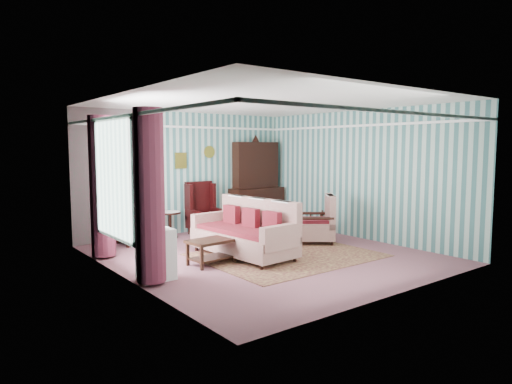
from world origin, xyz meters
TOP-DOWN VIEW (x-y plane):
  - floor at (0.00, 0.00)m, footprint 6.00×6.00m
  - room_shell at (-0.62, 0.18)m, footprint 5.53×6.02m
  - bookcase at (-1.35, 2.84)m, footprint 0.80×0.28m
  - dresser_hutch at (1.90, 2.72)m, footprint 1.50×0.56m
  - wingback_left at (-1.60, 2.45)m, footprint 0.76×0.80m
  - wingback_right at (0.15, 2.45)m, footprint 0.76×0.80m
  - seated_woman at (-1.60, 2.45)m, footprint 0.44×0.40m
  - round_side_table at (-0.70, 2.60)m, footprint 0.50×0.50m
  - nest_table at (2.47, 0.90)m, footprint 0.45×0.38m
  - plant_stand at (-2.40, -0.30)m, footprint 0.55×0.35m
  - rug at (0.30, -0.30)m, footprint 3.20×2.60m
  - sofa at (-0.40, 0.16)m, footprint 1.12×2.26m
  - floral_armchair at (1.56, 0.20)m, footprint 1.23×1.23m
  - coffee_table at (-1.20, 0.00)m, footprint 0.87×0.59m
  - potted_plant_a at (-2.48, -0.37)m, footprint 0.37×0.32m
  - potted_plant_b at (-2.34, -0.19)m, footprint 0.30×0.25m
  - potted_plant_c at (-2.52, -0.22)m, footprint 0.30×0.30m

SIDE VIEW (x-z plane):
  - floor at x=0.00m, z-range 0.00..0.00m
  - rug at x=0.30m, z-range 0.00..0.01m
  - coffee_table at x=-1.20m, z-range 0.00..0.45m
  - nest_table at x=2.47m, z-range 0.00..0.54m
  - round_side_table at x=-0.70m, z-range 0.00..0.60m
  - plant_stand at x=-2.40m, z-range 0.00..0.80m
  - floral_armchair at x=1.56m, z-range 0.00..0.95m
  - sofa at x=-0.40m, z-range 0.00..1.08m
  - seated_woman at x=-1.60m, z-range 0.00..1.18m
  - wingback_left at x=-1.60m, z-range 0.00..1.25m
  - wingback_right at x=0.15m, z-range 0.00..1.25m
  - potted_plant_a at x=-2.48m, z-range 0.80..1.21m
  - potted_plant_c at x=-2.52m, z-range 0.80..1.23m
  - potted_plant_b at x=-2.34m, z-range 0.80..1.31m
  - bookcase at x=-1.35m, z-range 0.00..2.24m
  - dresser_hutch at x=1.90m, z-range 0.00..2.36m
  - room_shell at x=-0.62m, z-range 0.55..3.46m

